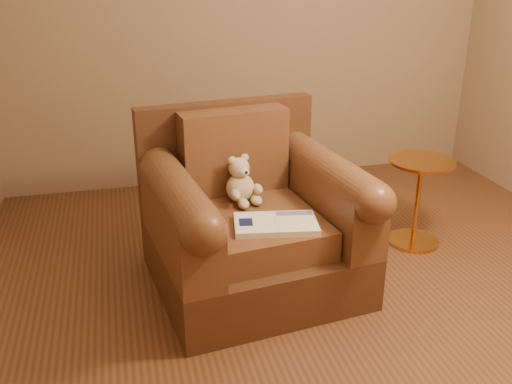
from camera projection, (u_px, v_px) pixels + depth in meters
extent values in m
plane|color=brown|center=(330.00, 300.00, 3.19)|extent=(4.00, 4.00, 0.00)
cube|color=#8E7657|center=(247.00, 15.00, 4.46)|extent=(4.00, 0.02, 2.70)
cube|color=#462917|center=(254.00, 260.00, 3.29)|extent=(1.22, 1.17, 0.31)
cube|color=#462917|center=(226.00, 155.00, 3.50)|extent=(1.10, 0.25, 0.68)
cube|color=brown|center=(257.00, 227.00, 3.16)|extent=(0.73, 0.84, 0.16)
cube|color=brown|center=(234.00, 151.00, 3.35)|extent=(0.65, 0.25, 0.49)
cube|color=brown|center=(179.00, 225.00, 2.97)|extent=(0.34, 0.95, 0.35)
cube|color=brown|center=(328.00, 201.00, 3.27)|extent=(0.34, 0.95, 0.35)
cylinder|color=brown|center=(178.00, 194.00, 2.91)|extent=(0.34, 0.95, 0.22)
cylinder|color=brown|center=(329.00, 172.00, 3.20)|extent=(0.34, 0.95, 0.22)
ellipsoid|color=#C4B089|center=(240.00, 188.00, 3.27)|extent=(0.16, 0.15, 0.17)
sphere|color=#C4B089|center=(239.00, 168.00, 3.23)|extent=(0.12, 0.12, 0.12)
ellipsoid|color=#C4B089|center=(232.00, 161.00, 3.19)|extent=(0.05, 0.03, 0.05)
ellipsoid|color=#C4B089|center=(245.00, 158.00, 3.23)|extent=(0.05, 0.03, 0.05)
ellipsoid|color=beige|center=(245.00, 172.00, 3.19)|extent=(0.06, 0.04, 0.05)
sphere|color=black|center=(246.00, 172.00, 3.17)|extent=(0.02, 0.02, 0.02)
ellipsoid|color=#C4B089|center=(235.00, 195.00, 3.17)|extent=(0.05, 0.11, 0.05)
ellipsoid|color=#C4B089|center=(258.00, 189.00, 3.25)|extent=(0.05, 0.11, 0.05)
ellipsoid|color=#C4B089|center=(243.00, 204.00, 3.19)|extent=(0.06, 0.11, 0.05)
ellipsoid|color=#C4B089|center=(256.00, 200.00, 3.23)|extent=(0.06, 0.11, 0.05)
cube|color=beige|center=(276.00, 224.00, 2.97)|extent=(0.47, 0.33, 0.03)
cube|color=white|center=(255.00, 222.00, 2.95)|extent=(0.25, 0.29, 0.00)
cube|color=white|center=(296.00, 221.00, 2.97)|extent=(0.25, 0.29, 0.00)
cube|color=beige|center=(276.00, 221.00, 2.96)|extent=(0.05, 0.26, 0.00)
cube|color=#0F1638|center=(246.00, 222.00, 2.95)|extent=(0.08, 0.10, 0.00)
cube|color=slate|center=(294.00, 213.00, 3.05)|extent=(0.20, 0.09, 0.00)
cylinder|color=#C98737|center=(413.00, 241.00, 3.82)|extent=(0.33, 0.33, 0.03)
cylinder|color=#C98737|center=(417.00, 203.00, 3.71)|extent=(0.03, 0.03, 0.54)
cylinder|color=#C98737|center=(422.00, 162.00, 3.60)|extent=(0.42, 0.42, 0.02)
cylinder|color=#C98737|center=(422.00, 164.00, 3.61)|extent=(0.03, 0.03, 0.02)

